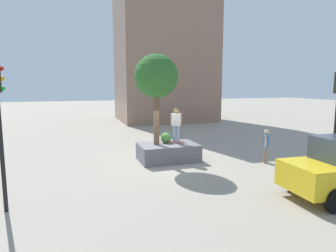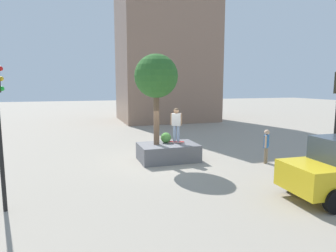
{
  "view_description": "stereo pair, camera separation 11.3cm",
  "coord_description": "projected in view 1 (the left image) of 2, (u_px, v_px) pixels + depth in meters",
  "views": [
    {
      "loc": [
        3.93,
        13.46,
        3.72
      ],
      "look_at": [
        -0.5,
        -0.02,
        1.73
      ],
      "focal_mm": 31.12,
      "sensor_mm": 36.0,
      "label": 1
    },
    {
      "loc": [
        3.82,
        13.49,
        3.72
      ],
      "look_at": [
        -0.5,
        -0.02,
        1.73
      ],
      "focal_mm": 31.12,
      "sensor_mm": 36.0,
      "label": 2
    }
  ],
  "objects": [
    {
      "name": "skateboarder",
      "position": [
        176.0,
        122.0,
        14.57
      ],
      "size": [
        0.51,
        0.38,
        1.69
      ],
      "color": "#8C9EB7",
      "rests_on": "skateboard"
    },
    {
      "name": "skateboard",
      "position": [
        176.0,
        142.0,
        14.71
      ],
      "size": [
        0.82,
        0.5,
        0.07
      ],
      "color": "#A51E1E",
      "rests_on": "planter_ledge"
    },
    {
      "name": "plaza_tree",
      "position": [
        156.0,
        77.0,
        13.88
      ],
      "size": [
        2.09,
        2.09,
        4.38
      ],
      "color": "brown",
      "rests_on": "planter_ledge"
    },
    {
      "name": "plaza_lowrise_south",
      "position": [
        164.0,
        42.0,
        30.68
      ],
      "size": [
        9.6,
        7.91,
        16.41
      ],
      "primitive_type": "cube",
      "color": "#8C6B56",
      "rests_on": "ground"
    },
    {
      "name": "ground_plane",
      "position": [
        159.0,
        161.0,
        14.39
      ],
      "size": [
        120.0,
        120.0,
        0.0
      ],
      "primitive_type": "plane",
      "color": "#9E9384"
    },
    {
      "name": "planter_ledge",
      "position": [
        168.0,
        152.0,
        14.51
      ],
      "size": [
        2.87,
        1.92,
        0.83
      ],
      "primitive_type": "cube",
      "color": "slate",
      "rests_on": "ground"
    },
    {
      "name": "boxwood_shrub",
      "position": [
        166.0,
        138.0,
        14.69
      ],
      "size": [
        0.53,
        0.53,
        0.53
      ],
      "primitive_type": "sphere",
      "color": "#4C8C3D",
      "rests_on": "planter_ledge"
    },
    {
      "name": "pedestrian_crossing",
      "position": [
        266.0,
        144.0,
        13.97
      ],
      "size": [
        0.44,
        0.44,
        1.63
      ],
      "color": "#847056",
      "rests_on": "ground"
    }
  ]
}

